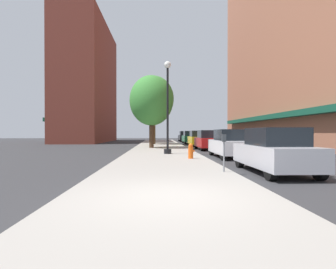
% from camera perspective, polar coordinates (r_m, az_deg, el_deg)
% --- Properties ---
extents(ground_plane, '(90.00, 90.00, 0.00)m').
position_cam_1_polar(ground_plane, '(24.37, 7.94, -3.04)').
color(ground_plane, '#2D2D30').
extents(sidewalk_slab, '(4.80, 50.00, 0.12)m').
position_cam_1_polar(sidewalk_slab, '(24.99, -1.54, -2.81)').
color(sidewalk_slab, gray).
rests_on(sidewalk_slab, ground).
extents(building_right_brick, '(6.80, 40.00, 28.80)m').
position_cam_1_polar(building_right_brick, '(34.34, 26.58, 22.46)').
color(building_right_brick, '#9E6047').
rests_on(building_right_brick, ground).
extents(building_far_background, '(6.80, 18.00, 17.92)m').
position_cam_1_polar(building_far_background, '(44.89, -16.21, 10.02)').
color(building_far_background, brown).
rests_on(building_far_background, ground).
extents(lamppost, '(0.48, 0.48, 5.90)m').
position_cam_1_polar(lamppost, '(17.65, -0.08, 6.03)').
color(lamppost, black).
rests_on(lamppost, sidewalk_slab).
extents(fire_hydrant, '(0.33, 0.26, 0.79)m').
position_cam_1_polar(fire_hydrant, '(14.45, 4.73, -3.41)').
color(fire_hydrant, '#E05614').
rests_on(fire_hydrant, sidewalk_slab).
extents(parking_meter_near, '(0.14, 0.09, 1.31)m').
position_cam_1_polar(parking_meter_near, '(9.79, 11.51, -2.76)').
color(parking_meter_near, slate).
rests_on(parking_meter_near, sidewalk_slab).
extents(tree_near, '(3.84, 3.84, 6.38)m').
position_cam_1_polar(tree_near, '(24.43, -3.45, 7.01)').
color(tree_near, '#422D1E').
rests_on(tree_near, sidewalk_slab).
extents(tree_mid, '(4.64, 4.64, 7.90)m').
position_cam_1_polar(tree_mid, '(32.16, -2.97, 7.35)').
color(tree_mid, '#4C3823').
rests_on(tree_mid, sidewalk_slab).
extents(car_silver, '(1.80, 4.30, 1.66)m').
position_cam_1_polar(car_silver, '(10.80, 21.11, -3.22)').
color(car_silver, black).
rests_on(car_silver, ground).
extents(car_white, '(1.80, 4.30, 1.66)m').
position_cam_1_polar(car_white, '(16.59, 12.74, -1.91)').
color(car_white, black).
rests_on(car_white, ground).
extents(car_red, '(1.80, 4.30, 1.66)m').
position_cam_1_polar(car_red, '(23.49, 8.31, -1.20)').
color(car_red, black).
rests_on(car_red, ground).
extents(car_yellow, '(1.80, 4.30, 1.66)m').
position_cam_1_polar(car_yellow, '(29.27, 6.23, -0.86)').
color(car_yellow, black).
rests_on(car_yellow, ground).
extents(car_green, '(1.80, 4.30, 1.66)m').
position_cam_1_polar(car_green, '(36.47, 4.57, -0.59)').
color(car_green, black).
rests_on(car_green, ground).
extents(car_black, '(1.80, 4.30, 1.66)m').
position_cam_1_polar(car_black, '(43.49, 3.49, -0.41)').
color(car_black, black).
rests_on(car_black, ground).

